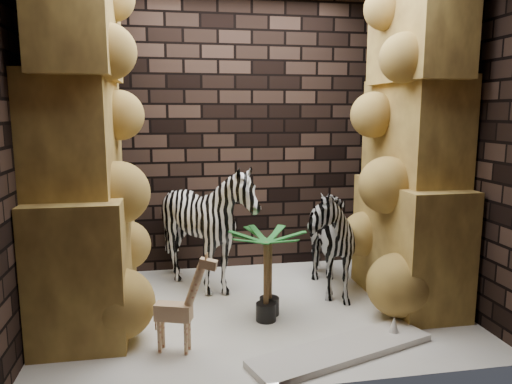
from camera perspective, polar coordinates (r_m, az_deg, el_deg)
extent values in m
plane|color=white|center=(4.39, 0.00, -13.74)|extent=(3.50, 3.50, 0.00)
plane|color=black|center=(5.27, -2.43, 6.97)|extent=(3.50, 0.00, 3.50)
plane|color=black|center=(2.82, 4.55, 4.79)|extent=(3.50, 0.00, 3.50)
plane|color=black|center=(4.11, -24.90, 5.40)|extent=(0.00, 3.00, 3.00)
plane|color=black|center=(4.68, 21.72, 6.00)|extent=(0.00, 3.00, 3.00)
imported|color=white|center=(4.68, 7.62, -4.19)|extent=(0.60, 1.08, 1.26)
imported|color=white|center=(4.67, -5.77, -4.88)|extent=(1.23, 1.43, 1.15)
cube|color=silver|center=(3.72, 10.14, -17.91)|extent=(1.47, 0.79, 0.05)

